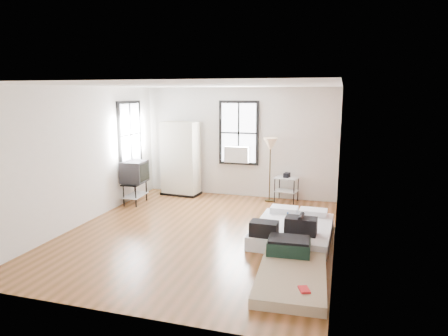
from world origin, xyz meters
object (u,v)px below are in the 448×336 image
(wardrobe, at_px, (181,159))
(tv_stand, at_px, (135,173))
(mattress_bare, at_px, (291,268))
(side_table, at_px, (287,182))
(floor_lamp, at_px, (270,147))
(mattress_main, at_px, (292,229))

(wardrobe, height_order, tv_stand, wardrobe)
(wardrobe, distance_m, tv_stand, 1.37)
(mattress_bare, bearing_deg, side_table, 95.58)
(mattress_bare, xyz_separation_m, wardrobe, (-3.40, 4.02, 0.84))
(side_table, xyz_separation_m, floor_lamp, (-0.41, -0.07, 0.85))
(wardrobe, relative_size, floor_lamp, 1.22)
(tv_stand, bearing_deg, wardrobe, 53.23)
(tv_stand, bearing_deg, mattress_bare, -39.01)
(mattress_bare, xyz_separation_m, floor_lamp, (-1.04, 4.02, 1.23))
(mattress_main, distance_m, tv_stand, 4.20)
(mattress_bare, distance_m, floor_lamp, 4.33)
(wardrobe, xyz_separation_m, floor_lamp, (2.36, 0.00, 0.39))
(mattress_bare, bearing_deg, wardrobe, 127.12)
(side_table, relative_size, tv_stand, 0.69)
(mattress_main, relative_size, mattress_bare, 1.02)
(wardrobe, bearing_deg, floor_lamp, 4.58)
(tv_stand, bearing_deg, floor_lamp, 16.04)
(mattress_main, xyz_separation_m, floor_lamp, (-0.87, 2.42, 1.19))
(mattress_bare, height_order, side_table, side_table)
(wardrobe, relative_size, side_table, 2.65)
(wardrobe, bearing_deg, mattress_main, -32.26)
(side_table, bearing_deg, wardrobe, -178.56)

